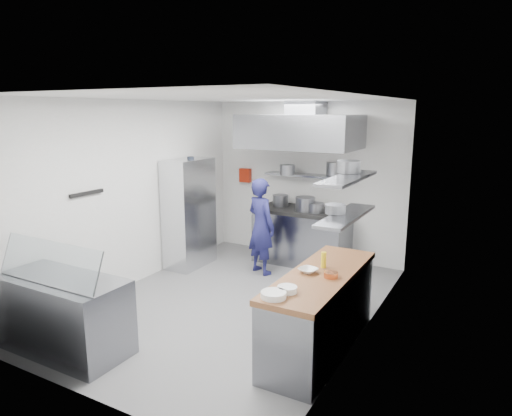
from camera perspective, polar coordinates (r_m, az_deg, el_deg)
The scene contains 36 objects.
floor at distance 6.53m, azimuth -2.60°, elevation -11.78°, with size 5.00×5.00×0.00m, color slate.
ceiling at distance 5.97m, azimuth -2.86°, elevation 13.61°, with size 5.00×5.00×0.00m, color silver.
wall_back at distance 8.30m, azimuth 6.36°, elevation 3.42°, with size 3.60×0.02×2.80m, color white.
wall_front at distance 4.24m, azimuth -20.76°, elevation -5.70°, with size 3.60×0.02×2.80m, color white.
wall_left at distance 7.19m, azimuth -15.05°, elevation 1.74°, with size 5.00×0.02×2.80m, color white.
wall_right at distance 5.40m, azimuth 13.79°, elevation -1.54°, with size 5.00×0.02×2.80m, color white.
gas_range at distance 8.10m, azimuth 5.77°, elevation -3.66°, with size 1.60×0.80×0.90m, color gray.
cooktop at distance 7.98m, azimuth 5.84°, elevation -0.35°, with size 1.57×0.78×0.06m, color black.
stock_pot_left at distance 8.20m, azimuth 3.09°, elevation 0.96°, with size 0.28×0.28×0.20m, color slate.
stock_pot_mid at distance 7.81m, azimuth 6.17°, elevation 0.50°, with size 0.33×0.33×0.24m, color slate.
stock_pot_right at distance 7.74m, azimuth 7.49°, elevation 0.05°, with size 0.27×0.27×0.16m, color slate.
over_range_shelf at distance 8.10m, azimuth 6.60°, elevation 4.06°, with size 1.60×0.30×0.04m, color gray.
shelf_pot_a at distance 7.99m, azimuth 3.93°, elevation 4.79°, with size 0.26×0.26×0.18m, color slate.
shelf_pot_b at distance 8.13m, azimuth 9.76°, elevation 4.92°, with size 0.28×0.28×0.22m, color slate.
extractor_hood at distance 7.64m, azimuth 5.54°, elevation 9.48°, with size 1.90×1.15×0.55m, color gray.
hood_duct at distance 7.84m, azimuth 6.26°, elevation 12.31°, with size 0.55×0.55×0.24m, color slate.
red_firebox at distance 8.79m, azimuth -1.35°, elevation 4.11°, with size 0.22×0.10×0.26m, color #A6210D.
chef at distance 7.44m, azimuth 0.65°, elevation -2.29°, with size 0.58×0.38×1.58m, color #1A1A4F.
wire_rack at distance 7.86m, azimuth -8.35°, elevation -0.64°, with size 0.50×0.90×1.85m, color silver.
rack_bin_a at distance 7.89m, azimuth -8.30°, elevation -1.52°, with size 0.17×0.22×0.20m, color white.
rack_bin_b at distance 8.03m, azimuth -7.09°, elevation 2.39°, with size 0.15×0.20×0.18m, color yellow.
rack_jar at distance 7.70m, azimuth -8.17°, elevation 5.71°, with size 0.11×0.11×0.18m, color black.
knife_strip at distance 6.54m, azimuth -20.40°, elevation 1.73°, with size 0.04×0.55×0.05m, color black.
prep_counter_base at distance 5.27m, azimuth 8.02°, elevation -12.96°, with size 0.62×2.00×0.84m, color gray.
prep_counter_top at distance 5.09m, azimuth 8.17°, elevation -8.36°, with size 0.65×2.04×0.06m, color brown.
plate_stack_a at distance 4.40m, azimuth 2.21°, elevation -10.79°, with size 0.25×0.25×0.06m, color white.
plate_stack_b at distance 4.53m, azimuth 3.91°, elevation -10.11°, with size 0.20×0.20×0.06m, color white.
copper_pan at distance 4.96m, azimuth 9.34°, elevation -8.24°, with size 0.15×0.15×0.06m, color #D4713B.
squeeze_bottle at distance 5.23m, azimuth 8.45°, elevation -6.43°, with size 0.06×0.06×0.18m, color yellow.
mixing_bowl at distance 5.07m, azimuth 6.52°, elevation -7.75°, with size 0.20×0.20×0.05m, color white.
wall_shelf_lower at distance 5.14m, azimuth 11.24°, elevation -0.96°, with size 0.30×1.30×0.04m, color gray.
wall_shelf_upper at distance 5.06m, azimuth 11.44°, elevation 3.68°, with size 0.30×1.30×0.04m, color gray.
shelf_pot_c at distance 5.14m, azimuth 9.88°, elevation -0.11°, with size 0.23×0.23×0.10m, color slate.
shelf_pot_d at distance 5.34m, azimuth 11.51°, elevation 5.08°, with size 0.27×0.27×0.14m, color slate.
display_case at distance 5.61m, azimuth -22.87°, elevation -12.16°, with size 1.50×0.70×0.85m, color gray.
display_glass at distance 5.32m, azimuth -24.44°, elevation -6.18°, with size 1.47×0.02×0.45m, color silver.
Camera 1 is at (3.13, -5.08, 2.64)m, focal length 32.00 mm.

